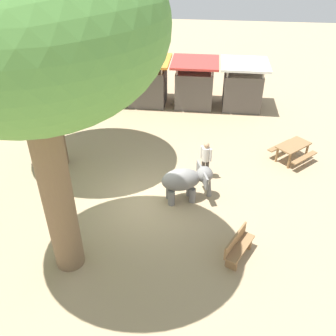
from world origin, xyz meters
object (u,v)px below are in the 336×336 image
Objects in this scene: market_stall_red at (194,86)px; shade_tree_secondary at (22,30)px; person_handler at (206,157)px; shade_tree_main at (31,18)px; elephant at (186,180)px; market_stall_teal at (102,82)px; wooden_bench at (238,246)px; market_stall_white at (242,88)px; market_stall_orange at (148,84)px; picnic_table_near at (293,148)px.

shade_tree_secondary is at bearing -104.66° from market_stall_red.
person_handler is 8.02m from shade_tree_main.
person_handler reaches higher than elephant.
person_handler is 9.22m from market_stall_teal.
market_stall_red is at bearing -142.29° from wooden_bench.
market_stall_white is (7.80, 0.00, 0.00)m from market_stall_teal.
shade_tree_main is at bearing -113.18° from market_stall_orange.
market_stall_orange reaches higher than wooden_bench.
wooden_bench is 0.57× the size of market_stall_red.
person_handler is at bearing 51.43° from shade_tree_secondary.
market_stall_orange is at bearing 89.88° from elephant.
market_stall_red is at bearing 72.92° from elephant.
picnic_table_near is at bearing 7.82° from shade_tree_main.
market_stall_teal reaches higher than elephant.
shade_tree_main is 3.25× the size of market_stall_orange.
shade_tree_main is 11.47m from market_stall_white.
shade_tree_main reaches higher than market_stall_white.
market_stall_orange is (-7.13, 5.26, 0.55)m from picnic_table_near.
wooden_bench is 0.57× the size of market_stall_teal.
shade_tree_main is at bearing -129.37° from market_stall_red.
market_stall_red is (3.12, 11.93, -5.76)m from shade_tree_secondary.
shade_tree_main is 8.66m from market_stall_orange.
wooden_bench is at bearing 8.59° from shade_tree_secondary.
market_stall_white is (2.60, 0.00, 0.00)m from market_stall_red.
shade_tree_main is 5.75× the size of wooden_bench.
shade_tree_secondary reaches higher than elephant.
market_stall_red is 2.60m from market_stall_white.
shade_tree_secondary is 13.26m from market_stall_orange.
shade_tree_secondary is at bearing -9.92° from person_handler.
market_stall_red is (-0.83, 6.97, 0.19)m from person_handler.
picnic_table_near is at bearing 41.09° from shade_tree_secondary.
market_stall_red is at bearing -144.54° from person_handler.
market_stall_red reaches higher than wooden_bench.
shade_tree_secondary is at bearing -2.91° from picnic_table_near.
market_stall_red reaches higher than elephant.
elephant is 1.37× the size of wooden_bench.
elephant is 0.77× the size of market_stall_teal.
market_stall_white is at bearing -113.83° from picnic_table_near.
elephant reaches higher than picnic_table_near.
market_stall_teal is (-5.37, 8.47, 0.28)m from elephant.
market_stall_red is 1.00× the size of market_stall_white.
market_stall_teal and market_stall_orange have the same top height.
person_handler is 0.64× the size of market_stall_red.
shade_tree_secondary reaches higher than shade_tree_main.
wooden_bench is (1.79, -2.70, -0.39)m from elephant.
market_stall_teal is at bearing 180.00° from market_stall_orange.
elephant is 0.77× the size of market_stall_red.
wooden_bench is 0.57× the size of market_stall_white.
person_handler is at bearing -63.78° from market_stall_orange.
market_stall_white is (5.20, 0.00, 0.00)m from market_stall_orange.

